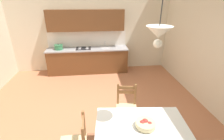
{
  "coord_description": "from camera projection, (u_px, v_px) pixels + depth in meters",
  "views": [
    {
      "loc": [
        0.08,
        -2.91,
        2.52
      ],
      "look_at": [
        0.47,
        0.55,
        1.0
      ],
      "focal_mm": 26.16,
      "sensor_mm": 36.0,
      "label": 1
    }
  ],
  "objects": [
    {
      "name": "fruit_bowl",
      "position": [
        145.0,
        124.0,
        2.43
      ],
      "size": [
        0.3,
        0.3,
        0.12
      ],
      "color": "beige",
      "rests_on": "dining_table"
    },
    {
      "name": "pendant_lamp",
      "position": [
        159.0,
        33.0,
        1.95
      ],
      "size": [
        0.32,
        0.32,
        0.8
      ],
      "color": "black"
    },
    {
      "name": "dining_table",
      "position": [
        141.0,
        132.0,
        2.53
      ],
      "size": [
        1.48,
        1.03,
        0.75
      ],
      "color": "brown",
      "rests_on": "ground_plane"
    },
    {
      "name": "wall_back",
      "position": [
        90.0,
        12.0,
        5.68
      ],
      "size": [
        6.21,
        0.12,
        4.17
      ],
      "primitive_type": "cube",
      "color": "beige",
      "rests_on": "ground_plane"
    },
    {
      "name": "ground_plane",
      "position": [
        94.0,
        123.0,
        3.67
      ],
      "size": [
        6.21,
        6.78,
        0.1
      ],
      "primitive_type": "cube",
      "color": "#B7704C"
    },
    {
      "name": "kitchen_cabinetry",
      "position": [
        87.0,
        49.0,
        5.86
      ],
      "size": [
        2.86,
        0.63,
        2.2
      ],
      "color": "brown",
      "rests_on": "ground_plane"
    },
    {
      "name": "dining_chair_kitchen_side",
      "position": [
        126.0,
        108.0,
        3.39
      ],
      "size": [
        0.48,
        0.48,
        0.93
      ],
      "color": "#D1BC89",
      "rests_on": "ground_plane"
    }
  ]
}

